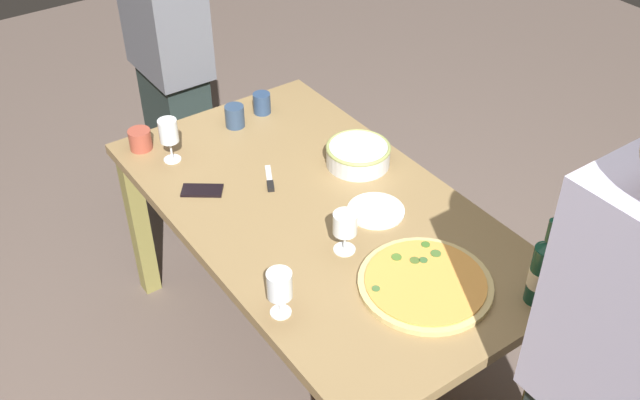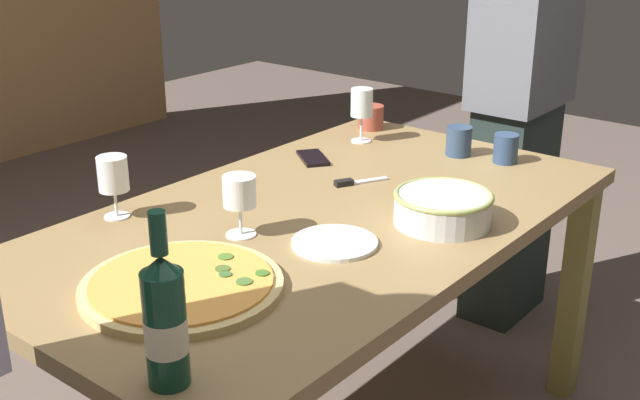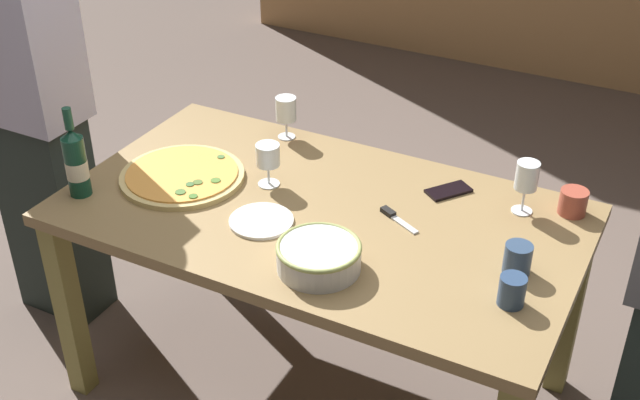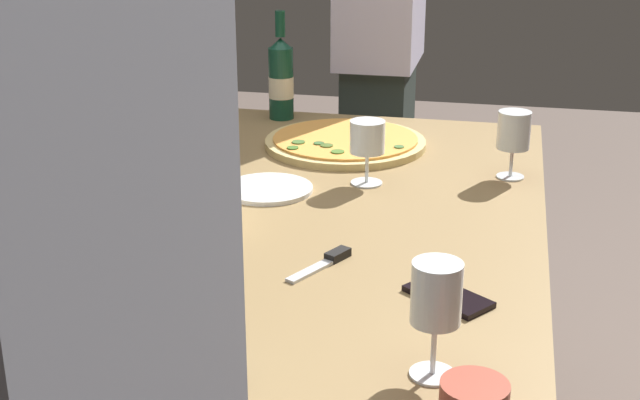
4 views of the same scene
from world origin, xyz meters
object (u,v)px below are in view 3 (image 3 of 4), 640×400
(wine_glass_near_pizza, at_px, (527,178))
(cup_ceramic, at_px, (573,202))
(cell_phone, at_px, (449,191))
(pizza_knife, at_px, (394,217))
(cup_amber, at_px, (518,259))
(pizza, at_px, (182,176))
(person_host, at_px, (30,108))
(wine_bottle, at_px, (76,162))
(cup_spare, at_px, (512,291))
(serving_bowl, at_px, (319,256))
(wine_glass_by_bottle, at_px, (286,111))
(wine_glass_far_left, at_px, (268,156))
(dining_table, at_px, (320,234))
(side_plate, at_px, (261,221))

(wine_glass_near_pizza, relative_size, cup_ceramic, 2.01)
(cell_phone, xyz_separation_m, pizza_knife, (-0.09, -0.22, 0.00))
(wine_glass_near_pizza, bearing_deg, cup_amber, -77.12)
(pizza, relative_size, person_host, 0.24)
(wine_bottle, relative_size, wine_glass_near_pizza, 1.76)
(cup_spare, distance_m, person_host, 1.78)
(serving_bowl, relative_size, wine_glass_by_bottle, 1.54)
(wine_glass_far_left, relative_size, cup_amber, 1.64)
(pizza, relative_size, cup_amber, 4.61)
(cup_ceramic, bearing_deg, wine_glass_far_left, -162.70)
(dining_table, relative_size, cup_spare, 18.65)
(pizza_knife, bearing_deg, side_plate, -149.52)
(wine_bottle, relative_size, person_host, 0.18)
(wine_glass_near_pizza, distance_m, cup_spare, 0.47)
(dining_table, bearing_deg, cell_phone, 41.92)
(dining_table, height_order, cup_ceramic, cup_ceramic)
(pizza_knife, xyz_separation_m, person_host, (-1.35, -0.11, 0.12))
(wine_glass_by_bottle, bearing_deg, cup_spare, -28.98)
(dining_table, height_order, side_plate, side_plate)
(serving_bowl, bearing_deg, wine_glass_far_left, 137.39)
(cup_amber, bearing_deg, cup_spare, -79.60)
(wine_glass_far_left, xyz_separation_m, side_plate, (0.09, -0.20, -0.10))
(wine_glass_by_bottle, xyz_separation_m, cup_amber, (0.96, -0.40, -0.06))
(wine_glass_far_left, relative_size, person_host, 0.09)
(dining_table, relative_size, cup_amber, 17.98)
(cup_amber, bearing_deg, wine_bottle, -169.94)
(wine_glass_far_left, bearing_deg, pizza_knife, 0.32)
(side_plate, bearing_deg, serving_bowl, -25.37)
(pizza, bearing_deg, side_plate, -15.66)
(person_host, bearing_deg, pizza, -1.71)
(wine_glass_by_bottle, relative_size, person_host, 0.09)
(wine_glass_near_pizza, height_order, person_host, person_host)
(pizza, height_order, cup_amber, cup_amber)
(pizza, xyz_separation_m, cup_amber, (1.12, 0.01, 0.03))
(wine_bottle, xyz_separation_m, cup_spare, (1.38, 0.10, -0.07))
(serving_bowl, relative_size, cup_ceramic, 2.80)
(pizza, bearing_deg, cup_spare, -6.50)
(cup_spare, height_order, pizza_knife, cup_spare)
(wine_glass_near_pizza, height_order, cell_phone, wine_glass_near_pizza)
(pizza, bearing_deg, dining_table, 4.85)
(cell_phone, bearing_deg, side_plate, 80.59)
(wine_glass_by_bottle, xyz_separation_m, cup_spare, (0.99, -0.55, -0.06))
(dining_table, relative_size, pizza, 3.90)
(cell_phone, relative_size, person_host, 0.08)
(serving_bowl, height_order, person_host, person_host)
(wine_glass_far_left, height_order, side_plate, wine_glass_far_left)
(side_plate, height_order, pizza_knife, pizza_knife)
(cup_amber, distance_m, cup_ceramic, 0.38)
(cup_amber, height_order, cup_ceramic, cup_amber)
(wine_bottle, relative_size, cup_spare, 3.52)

